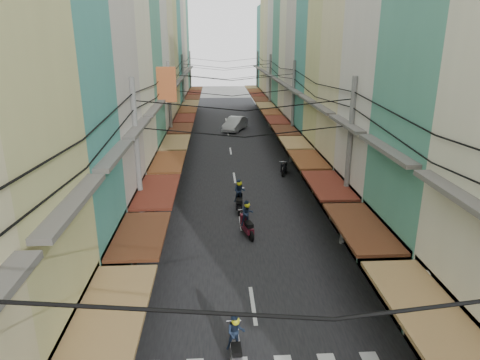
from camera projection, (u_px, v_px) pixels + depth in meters
name	position (u px, v px, depth m)	size (l,w,h in m)	color
ground	(249.00, 278.00, 18.32)	(160.00, 160.00, 0.00)	slate
road	(231.00, 157.00, 37.29)	(10.00, 80.00, 0.02)	black
sidewalk_left	(156.00, 158.00, 36.93)	(3.00, 80.00, 0.06)	gray
sidewalk_right	(305.00, 155.00, 37.64)	(3.00, 80.00, 0.06)	gray
building_row_left	(122.00, 39.00, 30.55)	(7.80, 67.67, 23.70)	beige
building_row_right	(340.00, 44.00, 31.41)	(7.80, 68.98, 22.59)	teal
utility_poles	(233.00, 86.00, 30.51)	(10.20, 66.13, 8.20)	slate
white_car	(235.00, 131.00, 48.13)	(5.35, 2.10, 1.89)	#BABABF
bicycle	(370.00, 243.00, 21.51)	(0.66, 1.76, 1.21)	black
moving_scooters	(250.00, 222.00, 22.57)	(5.03, 21.59, 1.96)	black
parked_scooters	(372.00, 297.00, 16.09)	(13.46, 14.20, 1.00)	black
pedestrians	(153.00, 252.00, 18.41)	(13.77, 17.66, 2.12)	#27202B
market_umbrella	(437.00, 274.00, 14.86)	(2.12, 2.12, 2.24)	#B2B2B7
traffic_sign	(427.00, 293.00, 13.03)	(0.10, 0.71, 3.22)	slate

